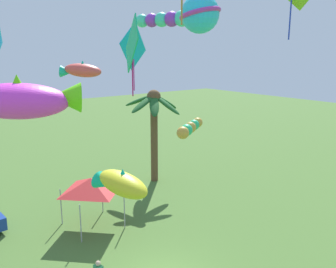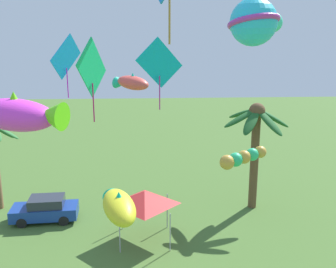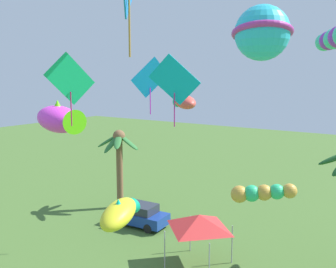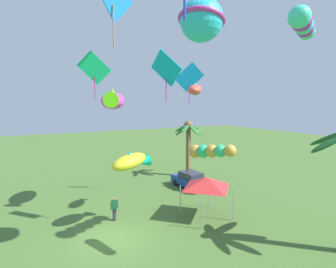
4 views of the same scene
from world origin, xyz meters
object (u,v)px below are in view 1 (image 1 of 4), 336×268
at_px(festival_tent, 91,185).
at_px(kite_fish_3, 120,183).
at_px(kite_diamond_9, 133,48).
at_px(palm_tree_0, 154,114).
at_px(kite_fish_1, 81,70).
at_px(kite_diamond_6, 132,45).
at_px(kite_ball_2, 200,14).
at_px(kite_fish_0, 26,100).
at_px(kite_tube_8, 190,128).
at_px(kite_tube_10, 164,20).

bearing_deg(festival_tent, kite_fish_3, -101.67).
distance_m(festival_tent, kite_diamond_9, 8.14).
distance_m(palm_tree_0, kite_diamond_9, 10.76).
relative_size(kite_fish_1, kite_diamond_6, 0.76).
distance_m(kite_ball_2, kite_diamond_6, 7.02).
relative_size(kite_fish_0, kite_tube_8, 1.73).
height_order(kite_fish_1, kite_tube_8, kite_fish_1).
distance_m(kite_fish_3, kite_tube_10, 11.74).
relative_size(kite_diamond_6, kite_tube_8, 1.18).
bearing_deg(kite_diamond_6, kite_fish_3, 74.93).
xyz_separation_m(kite_ball_2, kite_diamond_6, (-6.02, -3.24, -1.59)).
relative_size(kite_fish_1, kite_diamond_9, 0.69).
xyz_separation_m(kite_tube_8, kite_tube_10, (1.49, 4.20, 5.95)).
xyz_separation_m(kite_ball_2, kite_tube_10, (1.44, 4.80, 0.13)).
relative_size(kite_ball_2, kite_tube_8, 1.23).
distance_m(palm_tree_0, kite_fish_3, 12.05).
bearing_deg(kite_tube_8, kite_fish_0, -168.18).
distance_m(kite_fish_3, kite_diamond_9, 5.99).
relative_size(palm_tree_0, kite_diamond_9, 2.33).
distance_m(kite_ball_2, kite_diamond_9, 4.10).
xyz_separation_m(kite_fish_1, kite_ball_2, (5.01, -3.11, 2.70)).
height_order(kite_tube_8, kite_diamond_9, kite_diamond_9).
relative_size(kite_fish_0, kite_ball_2, 1.40).
distance_m(festival_tent, kite_fish_0, 8.79).
bearing_deg(palm_tree_0, festival_tent, -151.24).
relative_size(kite_ball_2, kite_diamond_6, 1.05).
xyz_separation_m(kite_fish_1, kite_tube_8, (4.96, -2.50, -3.12)).
xyz_separation_m(kite_fish_0, kite_diamond_6, (2.99, -1.97, 1.80)).
bearing_deg(kite_diamond_9, palm_tree_0, 49.26).
bearing_deg(kite_ball_2, kite_diamond_9, 175.99).
relative_size(kite_fish_0, kite_fish_1, 1.92).
relative_size(kite_fish_3, kite_tube_10, 0.92).
bearing_deg(kite_tube_8, kite_diamond_6, -147.22).
height_order(palm_tree_0, kite_tube_10, kite_tube_10).
height_order(kite_tube_8, kite_tube_10, kite_tube_10).
bearing_deg(kite_fish_0, kite_tube_10, 30.17).
bearing_deg(kite_fish_3, palm_tree_0, 47.65).
xyz_separation_m(palm_tree_0, kite_fish_3, (-8.09, -8.88, -0.92)).
xyz_separation_m(palm_tree_0, kite_fish_0, (-11.62, -8.90, 2.87)).
xyz_separation_m(festival_tent, kite_fish_3, (-1.03, -5.00, 1.80)).
height_order(palm_tree_0, kite_diamond_9, kite_diamond_9).
relative_size(palm_tree_0, kite_tube_8, 3.02).
xyz_separation_m(kite_diamond_6, kite_tube_10, (7.46, 8.04, 1.72)).
distance_m(palm_tree_0, kite_fish_0, 14.92).
height_order(kite_ball_2, kite_diamond_6, kite_ball_2).
xyz_separation_m(palm_tree_0, kite_tube_8, (-2.66, -7.03, 0.43)).
relative_size(kite_ball_2, kite_diamond_9, 0.95).
height_order(kite_diamond_6, kite_tube_10, kite_tube_10).
bearing_deg(kite_diamond_9, kite_ball_2, -4.01).
distance_m(festival_tent, kite_fish_3, 5.42).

